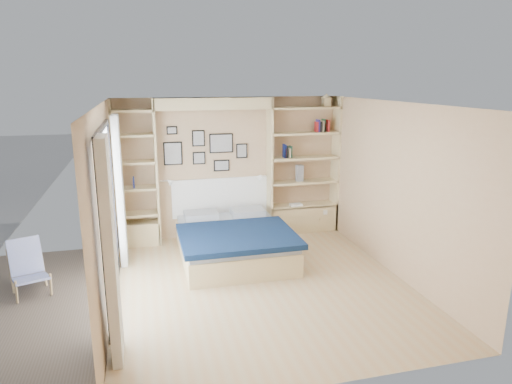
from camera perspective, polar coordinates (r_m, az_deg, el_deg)
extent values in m
plane|color=tan|center=(6.54, 0.69, -11.46)|extent=(4.50, 4.50, 0.00)
plane|color=tan|center=(8.25, -3.32, 3.07)|extent=(4.00, 0.00, 4.00)
plane|color=tan|center=(4.08, 8.99, -8.65)|extent=(4.00, 0.00, 4.00)
plane|color=tan|center=(5.93, -18.30, -1.98)|extent=(0.00, 4.50, 4.50)
plane|color=tan|center=(6.88, 17.03, 0.27)|extent=(0.00, 4.50, 4.50)
plane|color=white|center=(5.91, 0.76, 10.99)|extent=(4.50, 4.50, 0.00)
cube|color=beige|center=(7.93, -12.33, 2.33)|extent=(0.04, 0.35, 2.50)
cube|color=beige|center=(8.24, 1.71, 3.08)|extent=(0.04, 0.35, 2.50)
cube|color=beige|center=(7.88, -5.37, 10.96)|extent=(2.00, 0.35, 0.20)
cube|color=beige|center=(8.67, 9.88, 3.43)|extent=(0.04, 0.35, 2.50)
cube|color=beige|center=(7.94, -17.24, 2.04)|extent=(0.04, 0.35, 2.50)
cube|color=beige|center=(8.68, 5.80, -3.23)|extent=(1.30, 0.35, 0.50)
cube|color=beige|center=(8.20, -14.40, -5.01)|extent=(0.70, 0.35, 0.40)
cube|color=black|center=(5.75, -18.75, 7.47)|extent=(0.04, 2.08, 0.06)
cube|color=black|center=(6.36, -17.17, -12.60)|extent=(0.04, 2.08, 0.06)
cube|color=black|center=(5.00, -18.56, -6.75)|extent=(0.04, 0.06, 2.20)
cube|color=black|center=(6.95, -17.44, -0.90)|extent=(0.04, 0.06, 2.20)
cube|color=silver|center=(5.96, -18.02, -3.17)|extent=(0.01, 2.00, 2.20)
cube|color=white|center=(4.72, -17.73, -7.31)|extent=(0.10, 0.45, 2.30)
cube|color=white|center=(7.20, -16.66, 0.08)|extent=(0.10, 0.45, 2.30)
cube|color=beige|center=(8.61, 5.84, -1.64)|extent=(1.30, 0.35, 0.04)
cube|color=beige|center=(8.50, 5.91, 1.28)|extent=(1.30, 0.35, 0.04)
cube|color=beige|center=(8.41, 5.99, 4.27)|extent=(1.30, 0.35, 0.04)
cube|color=beige|center=(8.35, 6.07, 7.32)|extent=(1.30, 0.35, 0.04)
cube|color=beige|center=(8.31, 6.15, 10.40)|extent=(1.30, 0.35, 0.04)
cube|color=beige|center=(8.10, -14.55, -2.67)|extent=(0.70, 0.35, 0.04)
cube|color=beige|center=(7.99, -14.75, 0.43)|extent=(0.70, 0.35, 0.04)
cube|color=beige|center=(7.90, -14.95, 3.60)|extent=(0.70, 0.35, 0.04)
cube|color=beige|center=(7.83, -15.16, 6.84)|extent=(0.70, 0.35, 0.04)
cube|color=beige|center=(7.79, -15.34, 9.76)|extent=(0.70, 0.35, 0.04)
cube|color=beige|center=(7.40, -2.86, -6.83)|extent=(1.65, 2.06, 0.36)
cube|color=#9DA3AB|center=(7.32, -2.88, -5.15)|extent=(1.61, 2.02, 0.10)
cube|color=#0B1C39|center=(6.98, -2.31, -5.52)|extent=(1.75, 1.44, 0.08)
cube|color=#9DA3AB|center=(7.91, -6.87, -2.92)|extent=(0.57, 0.41, 0.12)
cube|color=#9DA3AB|center=(8.05, -1.05, -2.52)|extent=(0.57, 0.41, 0.12)
cube|color=white|center=(8.30, -4.46, -0.62)|extent=(1.75, 0.04, 0.70)
cube|color=black|center=(8.04, -10.35, 4.76)|extent=(0.32, 0.02, 0.40)
cube|color=gray|center=(8.03, -10.34, 4.75)|extent=(0.28, 0.01, 0.36)
cube|color=black|center=(8.05, -7.21, 6.68)|extent=(0.22, 0.02, 0.28)
cube|color=gray|center=(8.04, -7.20, 6.67)|extent=(0.18, 0.01, 0.24)
cube|color=black|center=(8.10, -7.13, 4.23)|extent=(0.22, 0.02, 0.22)
cube|color=gray|center=(8.09, -7.12, 4.21)|extent=(0.18, 0.01, 0.18)
cube|color=black|center=(8.12, -4.37, 6.10)|extent=(0.42, 0.02, 0.34)
cube|color=gray|center=(8.11, -4.36, 6.09)|extent=(0.38, 0.01, 0.30)
cube|color=black|center=(8.19, -4.32, 3.33)|extent=(0.28, 0.02, 0.20)
cube|color=gray|center=(8.17, -4.31, 3.32)|extent=(0.24, 0.01, 0.16)
cube|color=black|center=(8.21, -1.80, 5.17)|extent=(0.20, 0.02, 0.26)
cube|color=gray|center=(8.20, -1.78, 5.16)|extent=(0.16, 0.01, 0.22)
cube|color=black|center=(7.99, -10.47, 7.59)|extent=(0.18, 0.02, 0.14)
cube|color=gray|center=(7.98, -10.47, 7.58)|extent=(0.14, 0.01, 0.10)
cylinder|color=silver|center=(7.89, -11.25, 1.36)|extent=(0.20, 0.02, 0.02)
cone|color=white|center=(7.90, -10.52, 1.26)|extent=(0.13, 0.12, 0.15)
cylinder|color=silver|center=(8.16, 0.90, 2.04)|extent=(0.20, 0.02, 0.02)
cone|color=white|center=(8.14, 0.22, 1.87)|extent=(0.13, 0.12, 0.15)
cube|color=#A51E1E|center=(8.27, 3.60, 4.96)|extent=(0.02, 0.15, 0.19)
cube|color=navy|center=(8.26, 3.57, 5.14)|extent=(0.03, 0.15, 0.24)
cube|color=black|center=(8.27, 3.78, 5.07)|extent=(0.03, 0.15, 0.22)
cube|color=#BFB28C|center=(8.30, 4.20, 4.91)|extent=(0.04, 0.15, 0.17)
cube|color=#26593F|center=(8.30, 4.31, 5.06)|extent=(0.03, 0.15, 0.21)
cube|color=#A51E1E|center=(8.41, 7.56, 8.08)|extent=(0.02, 0.15, 0.18)
cube|color=navy|center=(8.42, 7.74, 8.22)|extent=(0.03, 0.15, 0.22)
cube|color=black|center=(8.43, 7.96, 8.10)|extent=(0.03, 0.15, 0.19)
cube|color=#C9B590|center=(8.46, 8.39, 8.15)|extent=(0.04, 0.15, 0.20)
cube|color=#23532E|center=(8.46, 8.43, 8.25)|extent=(0.03, 0.15, 0.23)
cube|color=#A51E1E|center=(8.49, 8.91, 8.19)|extent=(0.03, 0.15, 0.21)
cube|color=navy|center=(7.96, -15.04, 1.18)|extent=(0.02, 0.15, 0.18)
cube|color=beige|center=(8.44, 8.77, 11.02)|extent=(0.13, 0.13, 0.15)
cone|color=beige|center=(8.44, 8.80, 11.80)|extent=(0.20, 0.20, 0.08)
cube|color=slate|center=(8.43, 5.46, 2.37)|extent=(0.12, 0.12, 0.30)
cube|color=white|center=(8.50, 5.02, -1.58)|extent=(0.22, 0.16, 0.03)
cylinder|color=tan|center=(6.61, -27.75, -11.12)|extent=(0.07, 0.13, 0.36)
cylinder|color=tan|center=(6.65, -24.26, -10.57)|extent=(0.07, 0.13, 0.36)
cylinder|color=tan|center=(7.05, -28.33, -8.85)|extent=(0.13, 0.29, 0.60)
cylinder|color=tan|center=(7.08, -25.07, -8.36)|extent=(0.13, 0.29, 0.60)
cube|color=#2337A6|center=(6.77, -26.30, -9.69)|extent=(0.56, 0.61, 0.13)
cube|color=#2337A6|center=(7.02, -26.89, -7.14)|extent=(0.46, 0.33, 0.49)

